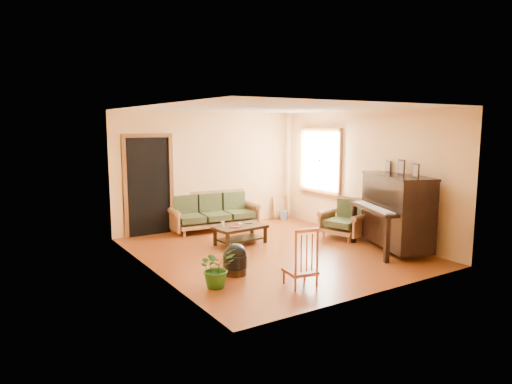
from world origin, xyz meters
TOP-DOWN VIEW (x-y plane):
  - floor at (0.00, 0.00)m, footprint 5.00×5.00m
  - doorway at (-1.45, 2.48)m, footprint 1.08×0.16m
  - window at (2.21, 1.30)m, footprint 0.12×1.36m
  - sofa at (-0.08, 2.14)m, footprint 2.01×0.98m
  - coffee_table at (-0.24, 0.76)m, footprint 1.04×0.63m
  - armchair at (1.80, 0.05)m, footprint 0.99×1.02m
  - piano at (1.96, -1.16)m, footprint 1.46×1.83m
  - footstool at (-1.23, -0.76)m, footprint 0.46×0.46m
  - red_chair at (-0.69, -1.70)m, footprint 0.47×0.50m
  - leaning_frame at (1.89, 2.41)m, footprint 0.44×0.12m
  - ceramic_crock at (1.86, 2.23)m, footprint 0.22×0.22m
  - potted_plant at (-1.73, -1.12)m, footprint 0.53×0.46m
  - book at (-0.43, 0.67)m, footprint 0.24×0.25m
  - candle at (-0.56, 0.88)m, footprint 0.07×0.07m
  - glass_jar at (-0.23, 0.78)m, footprint 0.09×0.09m
  - remote at (0.00, 0.85)m, footprint 0.14×0.08m

SIDE VIEW (x-z plane):
  - floor at x=0.00m, z-range 0.00..0.00m
  - ceramic_crock at x=1.86m, z-range 0.00..0.23m
  - coffee_table at x=-0.24m, z-range 0.00..0.36m
  - footstool at x=-1.23m, z-range 0.00..0.37m
  - leaning_frame at x=1.89m, z-range 0.00..0.58m
  - potted_plant at x=-1.73m, z-range 0.00..0.58m
  - remote at x=0.00m, z-range 0.36..0.38m
  - book at x=-0.43m, z-range 0.36..0.38m
  - glass_jar at x=-0.23m, z-range 0.36..0.42m
  - armchair at x=1.80m, z-range 0.00..0.83m
  - sofa at x=-0.08m, z-range 0.00..0.83m
  - candle at x=-0.56m, z-range 0.36..0.47m
  - red_chair at x=-0.69m, z-range 0.00..0.87m
  - piano at x=1.96m, z-range 0.00..1.41m
  - doorway at x=-1.45m, z-range 0.00..2.05m
  - window at x=2.21m, z-range 0.77..2.23m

